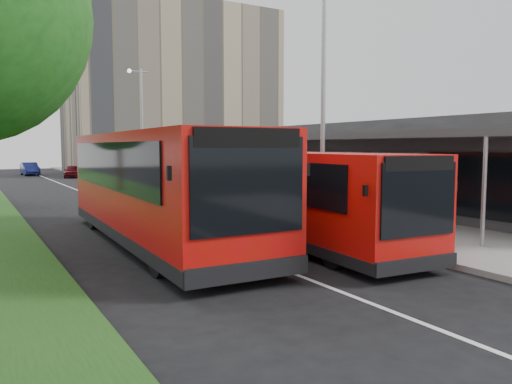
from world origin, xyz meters
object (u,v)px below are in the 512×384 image
Objects in this scene: car_near at (72,171)px; lamp_post_near at (321,92)px; bus_main at (302,197)px; litter_bin at (264,195)px; car_far at (30,169)px; lamp_post_far at (141,120)px; bus_second at (158,188)px; bollard at (189,184)px.

lamp_post_near is at bearing -75.23° from car_near.
litter_bin is at bearing 70.04° from bus_main.
car_far is at bearing 96.67° from lamp_post_near.
lamp_post_near is 1.00× the size of lamp_post_far.
litter_bin is at bearing -70.62° from car_near.
lamp_post_near reaches higher than car_near.
lamp_post_near reaches higher than car_far.
lamp_post_far is (0.00, 20.00, 0.00)m from lamp_post_near.
car_near is (-0.06, 36.88, -0.81)m from bus_main.
litter_bin is (1.94, -13.05, -4.18)m from lamp_post_far.
lamp_post_near is 42.08m from car_far.
lamp_post_far is 0.82× the size of bus_main.
car_near is at bearing 94.25° from bus_main.
bus_second reaches higher than car_far.
bus_main reaches higher than bollard.
car_far is (-3.04, 43.07, -0.75)m from bus_main.
car_far reaches higher than car_near.
car_far is at bearing 127.49° from car_near.
bus_second is 2.98× the size of car_far.
lamp_post_near is 4.06m from bus_main.
lamp_post_far reaches higher than bus_second.
lamp_post_near is at bearing -95.45° from bollard.
litter_bin is (3.77, 8.41, -0.86)m from bus_main.
bus_second is 3.40× the size of car_near.
car_far is (0.70, 41.01, -1.04)m from bus_second.
lamp_post_near is at bearing -90.00° from lamp_post_far.
bollard is (1.45, -4.84, -4.11)m from lamp_post_far.
bus_main is at bearing -141.19° from lamp_post_near.
bollard is at bearing 93.45° from litter_bin.
lamp_post_near is 35.70m from car_near.
lamp_post_near is 20.00m from lamp_post_far.
lamp_post_far is 2.04× the size of car_far.
litter_bin is at bearing -81.82° from car_far.
bollard is at bearing 84.55° from lamp_post_near.
bus_second is at bearing -115.71° from bollard.
bus_main is at bearing -27.23° from bus_second.
car_near is at bearing -67.18° from car_far.
car_far is at bearing 101.12° from litter_bin.
lamp_post_far is 6.51m from bollard.
car_far is (-4.87, 41.60, -4.07)m from lamp_post_near.
lamp_post_near reaches higher than bollard.
car_far is (-6.32, 26.44, 0.04)m from bollard.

